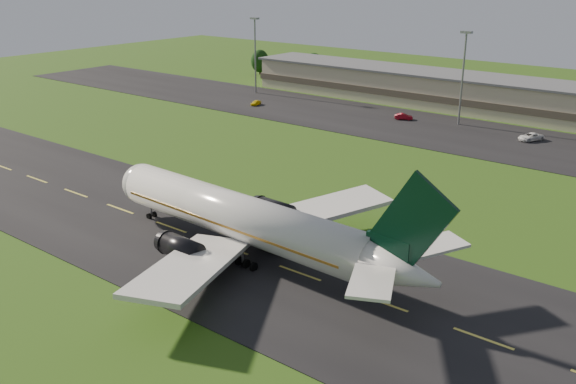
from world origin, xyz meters
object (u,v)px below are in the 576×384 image
Objects in this scene: light_mast_centre at (463,67)px; service_vehicle_c at (531,137)px; service_vehicle_a at (256,103)px; airliner at (244,219)px; terminal at (494,97)px; service_vehicle_b at (404,117)px; light_mast_west at (255,46)px.

service_vehicle_c is at bearing -13.14° from light_mast_centre.
airliner is at bearing -60.46° from service_vehicle_a.
terminal reaches higher than service_vehicle_c.
service_vehicle_a is 66.82m from service_vehicle_c.
service_vehicle_a is at bearing 74.50° from service_vehicle_b.
service_vehicle_c is (77.34, -4.05, -11.89)m from light_mast_west.
airliner is 96.49m from terminal.
light_mast_centre is 4.94× the size of service_vehicle_b.
service_vehicle_c is at bearing -120.38° from service_vehicle_b.
light_mast_centre is 17.19m from service_vehicle_b.
terminal is at bearing 18.84° from service_vehicle_a.
service_vehicle_a is at bearing -147.01° from service_vehicle_c.
service_vehicle_b is (48.15, -3.49, -11.96)m from light_mast_west.
terminal reaches higher than service_vehicle_a.
service_vehicle_b is 0.76× the size of service_vehicle_c.
light_mast_west is (-61.40, -16.18, 8.75)m from terminal.
light_mast_centre reaches higher than service_vehicle_b.
service_vehicle_c reaches higher than service_vehicle_b.
service_vehicle_a is (-48.93, -12.60, -12.03)m from light_mast_centre.
airliner is 14.31× the size of service_vehicle_a.
light_mast_west is at bearing 180.00° from light_mast_centre.
light_mast_centre is 5.68× the size of service_vehicle_a.
service_vehicle_b is at bearing -4.15° from light_mast_west.
light_mast_centre reaches higher than airliner.
airliner is 80.90m from light_mast_centre.
service_vehicle_c is at bearing -3.00° from light_mast_west.
light_mast_centre reaches higher than service_vehicle_a.
airliner is 88.71m from service_vehicle_a.
airliner is 105.71m from light_mast_west.
light_mast_west is 20.64m from service_vehicle_a.
terminal is at bearing -63.25° from service_vehicle_b.
service_vehicle_a is at bearing -165.56° from light_mast_centre.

